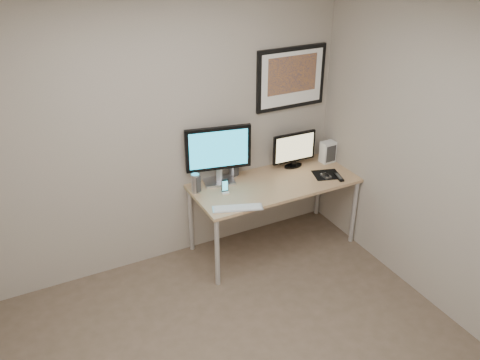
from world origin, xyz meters
The scene contains 13 objects.
room centered at (0.00, 0.45, 1.64)m, with size 3.60×3.60×3.60m.
desk centered at (1.00, 1.35, 0.66)m, with size 1.60×0.70×0.73m.
framed_art centered at (1.35, 1.68, 1.62)m, with size 0.75×0.04×0.60m.
monitor_large centered at (0.52, 1.59, 1.04)m, with size 0.62×0.25×0.57m.
monitor_tv centered at (1.34, 1.55, 0.93)m, with size 0.47×0.11×0.37m.
speaker_left centered at (0.25, 1.51, 0.82)m, with size 0.08×0.08×0.19m, color #B6B6BB.
speaker_right centered at (0.70, 1.64, 0.83)m, with size 0.08×0.08×0.20m, color #B6B6BB.
phone_dock centered at (0.48, 1.38, 0.80)m, with size 0.06×0.06×0.14m, color black.
keyboard centered at (0.46, 1.07, 0.74)m, with size 0.44×0.12×0.02m, color silver.
mousepad centered at (1.54, 1.25, 0.73)m, with size 0.25×0.22×0.00m, color black.
mouse centered at (1.50, 1.21, 0.75)m, with size 0.06×0.10×0.04m, color black.
remote centered at (1.61, 1.14, 0.74)m, with size 0.05×0.17×0.02m, color black.
fan_unit centered at (1.72, 1.49, 0.84)m, with size 0.14×0.11×0.22m, color silver.
Camera 1 is at (-1.26, -2.34, 3.03)m, focal length 38.00 mm.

